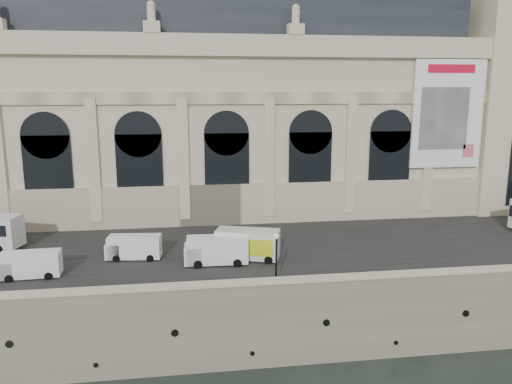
# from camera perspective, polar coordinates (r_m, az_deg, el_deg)

# --- Properties ---
(ground) EXTENTS (260.00, 260.00, 0.00)m
(ground) POSITION_cam_1_polar(r_m,az_deg,el_deg) (42.91, 5.18, -19.12)
(ground) COLOR black
(ground) RESTS_ON ground
(quay) EXTENTS (160.00, 70.00, 6.00)m
(quay) POSITION_cam_1_polar(r_m,az_deg,el_deg) (73.85, -1.04, -3.25)
(quay) COLOR gray
(quay) RESTS_ON ground
(street) EXTENTS (160.00, 24.00, 0.06)m
(street) POSITION_cam_1_polar(r_m,az_deg,el_deg) (53.05, 1.80, -5.82)
(street) COLOR #2D2D2D
(street) RESTS_ON quay
(parapet) EXTENTS (160.00, 1.40, 1.21)m
(parapet) POSITION_cam_1_polar(r_m,az_deg,el_deg) (40.49, 5.15, -10.61)
(parapet) COLOR gray
(parapet) RESTS_ON quay
(museum) EXTENTS (69.00, 18.70, 29.10)m
(museum) POSITION_cam_1_polar(r_m,az_deg,el_deg) (66.81, -5.81, 9.66)
(museum) COLOR beige
(museum) RESTS_ON quay
(clock_pavilion) EXTENTS (13.00, 14.72, 36.70)m
(clock_pavilion) POSITION_cam_1_polar(r_m,az_deg,el_deg) (76.86, 26.26, 11.55)
(clock_pavilion) COLOR beige
(clock_pavilion) RESTS_ON quay
(van_a) EXTENTS (5.17, 2.30, 2.27)m
(van_a) POSITION_cam_1_polar(r_m,az_deg,el_deg) (47.50, -24.72, -7.58)
(van_a) COLOR white
(van_a) RESTS_ON quay
(van_b) EXTENTS (5.29, 2.53, 2.28)m
(van_b) POSITION_cam_1_polar(r_m,az_deg,el_deg) (49.32, -14.05, -6.14)
(van_b) COLOR white
(van_b) RESTS_ON quay
(van_c) EXTENTS (5.90, 2.60, 2.59)m
(van_c) POSITION_cam_1_polar(r_m,az_deg,el_deg) (46.57, -4.90, -6.68)
(van_c) COLOR white
(van_c) RESTS_ON quay
(box_truck) EXTENTS (7.50, 4.38, 2.88)m
(box_truck) POSITION_cam_1_polar(r_m,az_deg,el_deg) (47.79, -1.45, -6.00)
(box_truck) COLOR silver
(box_truck) RESTS_ON quay
(lamp_right) EXTENTS (0.45, 0.45, 4.42)m
(lamp_right) POSITION_cam_1_polar(r_m,az_deg,el_deg) (41.40, 2.33, -7.73)
(lamp_right) COLOR black
(lamp_right) RESTS_ON quay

